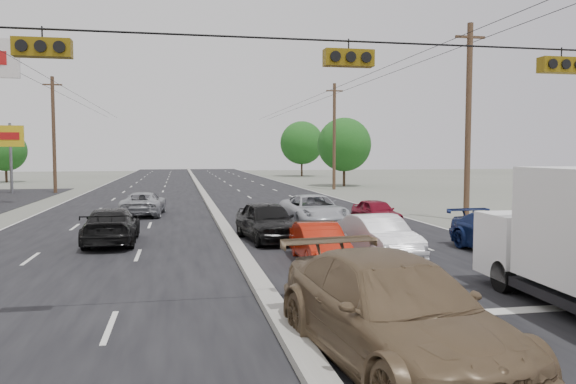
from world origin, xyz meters
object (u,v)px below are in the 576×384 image
object	(u,v)px
utility_pole_right_c	(334,136)
queue_car_d	(504,234)
queue_car_c	(313,211)
oncoming_near	(111,226)
pole_sign_far	(10,142)
queue_car_a	(267,221)
tan_sedan	(393,312)
utility_pole_left_c	(54,134)
queue_car_e	(376,212)
tree_left_far	(5,151)
utility_pole_right_b	(468,121)
oncoming_far	(143,204)
tree_right_far	(302,143)
queue_car_b	(379,237)
red_sedan	(319,243)
tree_right_mid	(344,145)

from	to	relation	value
utility_pole_right_c	queue_car_d	bearing A→B (deg)	-96.03
utility_pole_right_c	queue_car_c	distance (m)	27.20
queue_car_d	oncoming_near	bearing A→B (deg)	156.99
pole_sign_far	queue_car_a	xyz separation A→B (m)	(17.40, -29.69, -3.63)
tan_sedan	queue_car_c	bearing A→B (deg)	73.76
queue_car_c	queue_car_d	xyz separation A→B (m)	(4.61, -8.62, -0.02)
utility_pole_left_c	tan_sedan	size ratio (longest dim) A/B	1.67
pole_sign_far	queue_car_a	size ratio (longest dim) A/B	1.32
queue_car_e	tan_sedan	bearing A→B (deg)	-113.82
utility_pole_right_c	queue_car_e	world-z (taller)	utility_pole_right_c
queue_car_e	tree_left_far	bearing A→B (deg)	117.98
utility_pole_left_c	tree_left_far	distance (m)	22.19
utility_pole_right_b	queue_car_a	world-z (taller)	utility_pole_right_b
utility_pole_right_c	tan_sedan	world-z (taller)	utility_pole_right_c
queue_car_a	oncoming_near	xyz separation A→B (m)	(-5.95, 0.39, -0.09)
utility_pole_left_c	queue_car_e	world-z (taller)	utility_pole_left_c
oncoming_far	oncoming_near	bearing A→B (deg)	89.80
queue_car_e	tree_right_far	bearing A→B (deg)	76.54
pole_sign_far	queue_car_c	bearing A→B (deg)	-51.57
queue_car_c	queue_car_b	bearing A→B (deg)	-91.08
pole_sign_far	oncoming_near	bearing A→B (deg)	-68.66
pole_sign_far	oncoming_far	xyz separation A→B (m)	(12.05, -19.48, -3.76)
queue_car_a	oncoming_near	size ratio (longest dim) A/B	0.96
red_sedan	utility_pole_left_c	bearing A→B (deg)	114.27
queue_car_b	oncoming_far	distance (m)	16.66
tree_right_far	utility_pole_left_c	bearing A→B (deg)	-133.53
utility_pole_left_c	tree_left_far	bearing A→B (deg)	115.41
queue_car_a	queue_car_b	size ratio (longest dim) A/B	1.09
utility_pole_right_c	queue_car_e	distance (m)	26.73
utility_pole_right_c	queue_car_b	distance (m)	35.05
utility_pole_right_c	tan_sedan	xyz separation A→B (m)	(-11.10, -42.88, -4.24)
tree_right_far	queue_car_e	xyz separation A→B (m)	(-8.67, -55.84, -4.34)
queue_car_b	queue_car_c	bearing A→B (deg)	87.56
queue_car_e	queue_car_a	bearing A→B (deg)	-151.63
utility_pole_right_c	tan_sedan	size ratio (longest dim) A/B	1.67
tan_sedan	utility_pole_right_c	bearing A→B (deg)	68.68
utility_pole_left_c	queue_car_d	distance (m)	40.56
queue_car_b	oncoming_near	xyz separation A→B (m)	(-9.05, 4.54, 0.00)
pole_sign_far	utility_pole_left_c	bearing A→B (deg)	0.00
oncoming_near	oncoming_far	world-z (taller)	oncoming_near
tree_right_far	queue_car_c	distance (m)	56.94
tree_right_mid	utility_pole_right_b	bearing A→B (deg)	-94.76
tree_right_mid	queue_car_d	size ratio (longest dim) A/B	1.48
tree_left_far	queue_car_e	size ratio (longest dim) A/B	1.70
red_sedan	queue_car_d	bearing A→B (deg)	2.19
queue_car_b	utility_pole_right_b	bearing A→B (deg)	43.86
tree_right_mid	queue_car_d	distance (m)	39.82
utility_pole_right_b	tree_right_mid	xyz separation A→B (m)	(2.50, 30.00, -0.77)
tree_left_far	tan_sedan	size ratio (longest dim) A/B	1.02
utility_pole_left_c	utility_pole_right_c	bearing A→B (deg)	0.00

